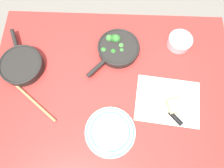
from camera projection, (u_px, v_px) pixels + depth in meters
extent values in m
plane|color=slate|center=(112.00, 112.00, 1.81)|extent=(14.00, 14.00, 0.00)
cube|color=#B72D28|center=(112.00, 86.00, 1.11)|extent=(1.34, 0.94, 0.03)
cylinder|color=#BCBCC1|center=(19.00, 159.00, 1.34)|extent=(0.05, 0.05, 0.73)
cylinder|color=#BCBCC1|center=(201.00, 166.00, 1.32)|extent=(0.05, 0.05, 0.73)
cylinder|color=#BCBCC1|center=(39.00, 50.00, 1.61)|extent=(0.05, 0.05, 0.73)
cylinder|color=#BCBCC1|center=(190.00, 55.00, 1.59)|extent=(0.05, 0.05, 0.73)
cylinder|color=black|center=(118.00, 49.00, 1.14)|extent=(0.23, 0.23, 0.05)
torus|color=black|center=(119.00, 47.00, 1.12)|extent=(0.24, 0.24, 0.01)
cylinder|color=black|center=(96.00, 69.00, 1.09)|extent=(0.10, 0.11, 0.02)
cylinder|color=#2C6823|center=(116.00, 41.00, 1.16)|extent=(0.02, 0.02, 0.03)
sphere|color=#387A33|center=(116.00, 38.00, 1.13)|extent=(0.05, 0.05, 0.05)
cylinder|color=#2C6823|center=(122.00, 52.00, 1.14)|extent=(0.01, 0.01, 0.02)
sphere|color=#387A33|center=(122.00, 51.00, 1.12)|extent=(0.03, 0.03, 0.03)
cylinder|color=#357027|center=(121.00, 47.00, 1.15)|extent=(0.01, 0.01, 0.02)
sphere|color=#428438|center=(121.00, 46.00, 1.13)|extent=(0.03, 0.03, 0.03)
cylinder|color=#205218|center=(113.00, 41.00, 1.16)|extent=(0.02, 0.02, 0.02)
sphere|color=#286023|center=(113.00, 38.00, 1.13)|extent=(0.05, 0.05, 0.05)
cylinder|color=#245B1C|center=(117.00, 41.00, 1.16)|extent=(0.01, 0.01, 0.02)
sphere|color=#2D6B28|center=(117.00, 39.00, 1.13)|extent=(0.04, 0.04, 0.04)
cylinder|color=#245B1C|center=(113.00, 53.00, 1.14)|extent=(0.01, 0.01, 0.02)
sphere|color=#2D6B28|center=(113.00, 51.00, 1.12)|extent=(0.03, 0.03, 0.03)
cylinder|color=#2C6823|center=(104.00, 52.00, 1.14)|extent=(0.01, 0.01, 0.02)
sphere|color=#387A33|center=(104.00, 50.00, 1.12)|extent=(0.03, 0.03, 0.03)
cylinder|color=#357027|center=(109.00, 40.00, 1.16)|extent=(0.01, 0.01, 0.02)
sphere|color=#428438|center=(109.00, 38.00, 1.14)|extent=(0.04, 0.04, 0.04)
cube|color=#9E703D|center=(122.00, 38.00, 1.16)|extent=(0.04, 0.05, 0.03)
cube|color=olive|center=(121.00, 53.00, 1.13)|extent=(0.04, 0.04, 0.03)
cube|color=olive|center=(113.00, 47.00, 1.15)|extent=(0.03, 0.03, 0.02)
cylinder|color=black|center=(22.00, 66.00, 1.10)|extent=(0.23, 0.23, 0.05)
torus|color=black|center=(20.00, 64.00, 1.08)|extent=(0.24, 0.24, 0.01)
cylinder|color=black|center=(14.00, 38.00, 1.15)|extent=(0.07, 0.12, 0.02)
cylinder|color=#E5CC60|center=(23.00, 66.00, 1.11)|extent=(0.19, 0.19, 0.02)
cylinder|color=#A87A4C|center=(32.00, 100.00, 1.06)|extent=(0.29, 0.23, 0.02)
ellipsoid|color=#A87A4C|center=(8.00, 77.00, 1.10)|extent=(0.08, 0.07, 0.02)
cube|color=beige|center=(168.00, 101.00, 1.06)|extent=(0.36, 0.29, 0.00)
cube|color=silver|center=(157.00, 100.00, 1.06)|extent=(0.14, 0.15, 0.01)
cylinder|color=black|center=(175.00, 118.00, 1.02)|extent=(0.08, 0.08, 0.02)
cube|color=#EFD67A|center=(174.00, 106.00, 1.03)|extent=(0.09, 0.09, 0.04)
cylinder|color=silver|center=(111.00, 132.00, 1.01)|extent=(0.26, 0.26, 0.01)
torus|color=#4C9EB7|center=(111.00, 132.00, 1.00)|extent=(0.24, 0.24, 0.01)
cylinder|color=silver|center=(111.00, 132.00, 0.99)|extent=(0.21, 0.21, 0.01)
torus|color=#4C9EB7|center=(110.00, 132.00, 0.99)|extent=(0.20, 0.20, 0.01)
cylinder|color=#B7B7BC|center=(179.00, 42.00, 1.15)|extent=(0.14, 0.14, 0.05)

